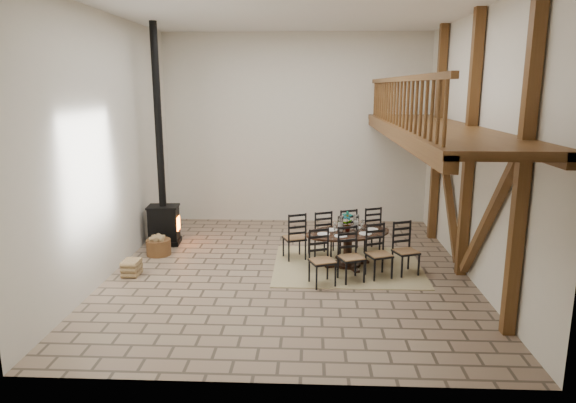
{
  "coord_description": "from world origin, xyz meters",
  "views": [
    {
      "loc": [
        0.41,
        -9.74,
        3.62
      ],
      "look_at": [
        -0.05,
        0.4,
        1.34
      ],
      "focal_mm": 32.0,
      "sensor_mm": 36.0,
      "label": 1
    }
  ],
  "objects_px": {
    "wood_stove": "(163,198)",
    "log_stack": "(132,268)",
    "dining_table": "(348,249)",
    "log_basket": "(159,246)"
  },
  "relations": [
    {
      "from": "dining_table",
      "to": "log_basket",
      "type": "distance_m",
      "value": 4.14
    },
    {
      "from": "wood_stove",
      "to": "log_stack",
      "type": "relative_size",
      "value": 11.62
    },
    {
      "from": "dining_table",
      "to": "log_stack",
      "type": "distance_m",
      "value": 4.32
    },
    {
      "from": "wood_stove",
      "to": "log_stack",
      "type": "height_order",
      "value": "wood_stove"
    },
    {
      "from": "dining_table",
      "to": "wood_stove",
      "type": "relative_size",
      "value": 0.55
    },
    {
      "from": "dining_table",
      "to": "log_basket",
      "type": "xyz_separation_m",
      "value": [
        -4.09,
        0.55,
        -0.18
      ]
    },
    {
      "from": "log_basket",
      "to": "log_stack",
      "type": "xyz_separation_m",
      "value": [
        -0.16,
        -1.28,
        -0.03
      ]
    },
    {
      "from": "dining_table",
      "to": "wood_stove",
      "type": "height_order",
      "value": "wood_stove"
    },
    {
      "from": "log_stack",
      "to": "dining_table",
      "type": "bearing_deg",
      "value": 9.66
    },
    {
      "from": "wood_stove",
      "to": "dining_table",
      "type": "bearing_deg",
      "value": -22.5
    }
  ]
}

